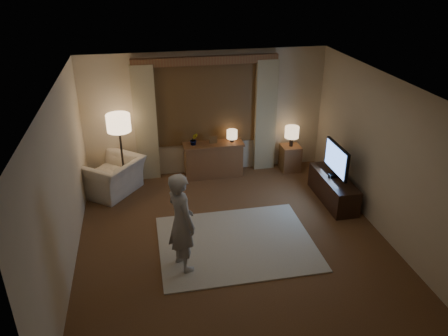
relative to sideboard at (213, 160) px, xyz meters
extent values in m
cube|color=brown|center=(-0.10, -2.50, -0.36)|extent=(5.00, 5.50, 0.02)
cube|color=silver|center=(-0.10, -2.50, 2.26)|extent=(5.00, 5.50, 0.02)
cube|color=beige|center=(-0.10, 0.26, 0.95)|extent=(5.00, 0.02, 2.60)
cube|color=beige|center=(-0.10, -5.26, 0.95)|extent=(5.00, 0.02, 2.60)
cube|color=beige|center=(-2.61, -2.50, 0.95)|extent=(0.02, 5.50, 2.60)
cube|color=beige|center=(2.41, -2.50, 0.95)|extent=(0.02, 5.50, 2.60)
cube|color=black|center=(-0.10, 0.23, 1.20)|extent=(2.00, 0.01, 1.70)
cube|color=brown|center=(-0.10, 0.22, 1.20)|extent=(2.08, 0.04, 1.78)
cube|color=tan|center=(-1.35, 0.15, 0.85)|extent=(0.45, 0.12, 2.40)
cube|color=tan|center=(1.15, 0.15, 0.85)|extent=(0.45, 0.12, 2.40)
cube|color=brown|center=(-0.10, 0.17, 2.07)|extent=(2.90, 0.14, 0.16)
cube|color=beige|center=(-0.06, -2.52, -0.34)|extent=(2.50, 2.00, 0.02)
cube|color=brown|center=(0.00, 0.00, 0.00)|extent=(1.20, 0.40, 0.70)
cube|color=brown|center=(0.00, 0.00, 0.45)|extent=(0.16, 0.02, 0.20)
imported|color=#999999|center=(-0.40, 0.00, 0.50)|extent=(0.17, 0.13, 0.30)
cylinder|color=black|center=(0.40, 0.00, 0.41)|extent=(0.08, 0.08, 0.12)
cylinder|color=#FFCE99|center=(0.40, 0.00, 0.56)|extent=(0.22, 0.22, 0.18)
cylinder|color=black|center=(-1.85, -0.23, -0.33)|extent=(0.33, 0.33, 0.03)
cylinder|color=black|center=(-1.85, -0.23, 0.27)|extent=(0.04, 0.04, 1.25)
cylinder|color=#FFCE99|center=(-1.85, -0.23, 1.05)|extent=(0.46, 0.46, 0.33)
imported|color=beige|center=(-2.07, -0.36, 0.00)|extent=(1.40, 1.43, 0.70)
cube|color=brown|center=(1.69, -0.05, -0.07)|extent=(0.40, 0.40, 0.56)
cylinder|color=black|center=(1.69, -0.05, 0.31)|extent=(0.08, 0.08, 0.20)
cylinder|color=#FFCE99|center=(1.69, -0.05, 0.53)|extent=(0.30, 0.30, 0.24)
cube|color=black|center=(2.05, -1.50, -0.10)|extent=(0.45, 1.40, 0.50)
cube|color=black|center=(2.05, -1.50, 0.18)|extent=(0.22, 0.10, 0.06)
cube|color=black|center=(2.05, -1.50, 0.53)|extent=(0.05, 0.91, 0.55)
cube|color=#5686E9|center=(2.02, -1.50, 0.53)|extent=(0.00, 0.84, 0.50)
imported|color=#B6AEA8|center=(-0.98, -2.95, 0.45)|extent=(0.57, 0.67, 1.56)
camera|label=1|loc=(-1.40, -8.27, 3.89)|focal=35.00mm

